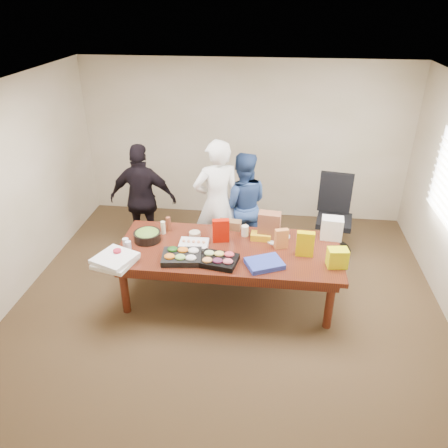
# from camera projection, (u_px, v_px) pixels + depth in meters

# --- Properties ---
(floor) EXTENTS (5.50, 5.00, 0.02)m
(floor) POSITION_uv_depth(u_px,v_px,m) (228.00, 297.00, 5.81)
(floor) COLOR #47301E
(floor) RESTS_ON ground
(ceiling) EXTENTS (5.50, 5.00, 0.02)m
(ceiling) POSITION_uv_depth(u_px,v_px,m) (230.00, 88.00, 4.52)
(ceiling) COLOR white
(ceiling) RESTS_ON wall_back
(wall_back) EXTENTS (5.50, 0.04, 2.70)m
(wall_back) POSITION_uv_depth(u_px,v_px,m) (245.00, 142.00, 7.35)
(wall_back) COLOR beige
(wall_back) RESTS_ON floor
(wall_front) EXTENTS (5.50, 0.04, 2.70)m
(wall_front) POSITION_uv_depth(u_px,v_px,m) (190.00, 363.00, 2.98)
(wall_front) COLOR beige
(wall_front) RESTS_ON floor
(wall_left) EXTENTS (0.04, 5.00, 2.70)m
(wall_left) POSITION_uv_depth(u_px,v_px,m) (11.00, 194.00, 5.44)
(wall_left) COLOR beige
(wall_left) RESTS_ON floor
(conference_table) EXTENTS (2.80, 1.20, 0.75)m
(conference_table) POSITION_uv_depth(u_px,v_px,m) (228.00, 273.00, 5.63)
(conference_table) COLOR #4C1C0F
(conference_table) RESTS_ON floor
(office_chair) EXTENTS (0.69, 0.69, 1.17)m
(office_chair) POSITION_uv_depth(u_px,v_px,m) (334.00, 218.00, 6.53)
(office_chair) COLOR black
(office_chair) RESTS_ON floor
(person_center) EXTENTS (0.81, 0.69, 1.87)m
(person_center) POSITION_uv_depth(u_px,v_px,m) (217.00, 203.00, 6.18)
(person_center) COLOR white
(person_center) RESTS_ON floor
(person_right) EXTENTS (0.84, 0.68, 1.62)m
(person_right) POSITION_uv_depth(u_px,v_px,m) (242.00, 205.00, 6.42)
(person_right) COLOR navy
(person_right) RESTS_ON floor
(person_left) EXTENTS (1.00, 0.43, 1.71)m
(person_left) POSITION_uv_depth(u_px,v_px,m) (143.00, 199.00, 6.49)
(person_left) COLOR black
(person_left) RESTS_ON floor
(veggie_tray) EXTENTS (0.51, 0.42, 0.07)m
(veggie_tray) POSITION_uv_depth(u_px,v_px,m) (182.00, 257.00, 5.21)
(veggie_tray) COLOR black
(veggie_tray) RESTS_ON conference_table
(fruit_tray) EXTENTS (0.49, 0.42, 0.07)m
(fruit_tray) POSITION_uv_depth(u_px,v_px,m) (218.00, 260.00, 5.15)
(fruit_tray) COLOR black
(fruit_tray) RESTS_ON conference_table
(sheet_cake) EXTENTS (0.37, 0.28, 0.06)m
(sheet_cake) POSITION_uv_depth(u_px,v_px,m) (194.00, 245.00, 5.47)
(sheet_cake) COLOR white
(sheet_cake) RESTS_ON conference_table
(salad_bowl) EXTENTS (0.39, 0.39, 0.11)m
(salad_bowl) POSITION_uv_depth(u_px,v_px,m) (147.00, 236.00, 5.61)
(salad_bowl) COLOR black
(salad_bowl) RESTS_ON conference_table
(chip_bag_blue) EXTENTS (0.50, 0.45, 0.06)m
(chip_bag_blue) POSITION_uv_depth(u_px,v_px,m) (264.00, 264.00, 5.09)
(chip_bag_blue) COLOR #2A3CA7
(chip_bag_blue) RESTS_ON conference_table
(chip_bag_red) EXTENTS (0.22, 0.13, 0.31)m
(chip_bag_red) POSITION_uv_depth(u_px,v_px,m) (221.00, 231.00, 5.54)
(chip_bag_red) COLOR #B31202
(chip_bag_red) RESTS_ON conference_table
(chip_bag_yellow) EXTENTS (0.22, 0.09, 0.32)m
(chip_bag_yellow) POSITION_uv_depth(u_px,v_px,m) (305.00, 244.00, 5.24)
(chip_bag_yellow) COLOR #E4C800
(chip_bag_yellow) RESTS_ON conference_table
(chip_bag_orange) EXTENTS (0.18, 0.12, 0.26)m
(chip_bag_orange) POSITION_uv_depth(u_px,v_px,m) (281.00, 239.00, 5.41)
(chip_bag_orange) COLOR #CD7538
(chip_bag_orange) RESTS_ON conference_table
(mayo_jar) EXTENTS (0.12, 0.12, 0.14)m
(mayo_jar) POSITION_uv_depth(u_px,v_px,m) (245.00, 231.00, 5.70)
(mayo_jar) COLOR white
(mayo_jar) RESTS_ON conference_table
(mustard_bottle) EXTENTS (0.07, 0.07, 0.15)m
(mustard_bottle) POSITION_uv_depth(u_px,v_px,m) (222.00, 227.00, 5.79)
(mustard_bottle) COLOR #D78700
(mustard_bottle) RESTS_ON conference_table
(dressing_bottle) EXTENTS (0.08, 0.08, 0.20)m
(dressing_bottle) POSITION_uv_depth(u_px,v_px,m) (168.00, 224.00, 5.81)
(dressing_bottle) COLOR brown
(dressing_bottle) RESTS_ON conference_table
(ranch_bottle) EXTENTS (0.07, 0.07, 0.18)m
(ranch_bottle) POSITION_uv_depth(u_px,v_px,m) (163.00, 228.00, 5.74)
(ranch_bottle) COLOR #F3EFC1
(ranch_bottle) RESTS_ON conference_table
(banana_bunch) EXTENTS (0.27, 0.17, 0.09)m
(banana_bunch) POSITION_uv_depth(u_px,v_px,m) (261.00, 236.00, 5.63)
(banana_bunch) COLOR yellow
(banana_bunch) RESTS_ON conference_table
(bread_loaf) EXTENTS (0.31, 0.16, 0.12)m
(bread_loaf) POSITION_uv_depth(u_px,v_px,m) (230.00, 225.00, 5.88)
(bread_loaf) COLOR brown
(bread_loaf) RESTS_ON conference_table
(kraft_bag) EXTENTS (0.30, 0.19, 0.37)m
(kraft_bag) POSITION_uv_depth(u_px,v_px,m) (269.00, 226.00, 5.59)
(kraft_bag) COLOR brown
(kraft_bag) RESTS_ON conference_table
(red_cup) EXTENTS (0.11, 0.11, 0.13)m
(red_cup) POSITION_uv_depth(u_px,v_px,m) (118.00, 254.00, 5.20)
(red_cup) COLOR #B41F34
(red_cup) RESTS_ON conference_table
(clear_cup_a) EXTENTS (0.09, 0.09, 0.10)m
(clear_cup_a) POSITION_uv_depth(u_px,v_px,m) (128.00, 245.00, 5.42)
(clear_cup_a) COLOR silver
(clear_cup_a) RESTS_ON conference_table
(clear_cup_b) EXTENTS (0.08, 0.08, 0.11)m
(clear_cup_b) POSITION_uv_depth(u_px,v_px,m) (126.00, 242.00, 5.47)
(clear_cup_b) COLOR white
(clear_cup_b) RESTS_ON conference_table
(pizza_box_lower) EXTENTS (0.52, 0.52, 0.05)m
(pizza_box_lower) POSITION_uv_depth(u_px,v_px,m) (115.00, 262.00, 5.14)
(pizza_box_lower) COLOR white
(pizza_box_lower) RESTS_ON conference_table
(pizza_box_upper) EXTENTS (0.56, 0.56, 0.05)m
(pizza_box_upper) POSITION_uv_depth(u_px,v_px,m) (115.00, 258.00, 5.12)
(pizza_box_upper) COLOR white
(pizza_box_upper) RESTS_ON pizza_box_lower
(plate_a) EXTENTS (0.29, 0.29, 0.02)m
(plate_a) POSITION_uv_depth(u_px,v_px,m) (276.00, 240.00, 5.61)
(plate_a) COLOR silver
(plate_a) RESTS_ON conference_table
(plate_b) EXTENTS (0.24, 0.24, 0.01)m
(plate_b) POSITION_uv_depth(u_px,v_px,m) (282.00, 236.00, 5.71)
(plate_b) COLOR silver
(plate_b) RESTS_ON conference_table
(dip_bowl_a) EXTENTS (0.17, 0.17, 0.06)m
(dip_bowl_a) POSITION_uv_depth(u_px,v_px,m) (263.00, 232.00, 5.76)
(dip_bowl_a) COLOR #EFE5CF
(dip_bowl_a) RESTS_ON conference_table
(dip_bowl_b) EXTENTS (0.16, 0.16, 0.06)m
(dip_bowl_b) POSITION_uv_depth(u_px,v_px,m) (195.00, 234.00, 5.71)
(dip_bowl_b) COLOR beige
(dip_bowl_b) RESTS_ON conference_table
(grocery_bag_white) EXTENTS (0.29, 0.22, 0.29)m
(grocery_bag_white) POSITION_uv_depth(u_px,v_px,m) (332.00, 228.00, 5.61)
(grocery_bag_white) COLOR white
(grocery_bag_white) RESTS_ON conference_table
(grocery_bag_yellow) EXTENTS (0.25, 0.19, 0.23)m
(grocery_bag_yellow) POSITION_uv_depth(u_px,v_px,m) (337.00, 258.00, 5.05)
(grocery_bag_yellow) COLOR #F7F80B
(grocery_bag_yellow) RESTS_ON conference_table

